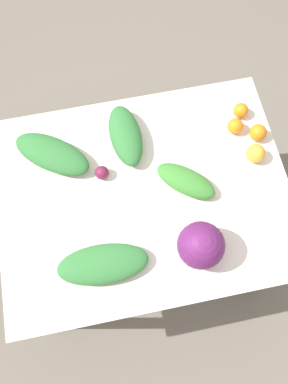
{
  "coord_description": "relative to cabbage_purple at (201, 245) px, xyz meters",
  "views": [
    {
      "loc": [
        0.1,
        0.51,
        2.22
      ],
      "look_at": [
        0.0,
        0.0,
        0.77
      ],
      "focal_mm": 35.0,
      "sensor_mm": 36.0,
      "label": 1
    }
  ],
  "objects": [
    {
      "name": "cabbage_purple",
      "position": [
        0.0,
        0.0,
        0.0
      ],
      "size": [
        0.18,
        0.18,
        0.18
      ],
      "primitive_type": "sphere",
      "color": "#601E5B",
      "rests_on": "dining_table"
    },
    {
      "name": "beet_root",
      "position": [
        0.32,
        -0.39,
        -0.06
      ],
      "size": [
        0.06,
        0.06,
        0.06
      ],
      "primitive_type": "sphere",
      "color": "maroon",
      "rests_on": "dining_table"
    },
    {
      "name": "ground_plane",
      "position": [
        0.16,
        -0.27,
        -0.84
      ],
      "size": [
        8.0,
        8.0,
        0.0
      ],
      "primitive_type": "plane",
      "color": "#70665B"
    },
    {
      "name": "dining_table",
      "position": [
        0.16,
        -0.27,
        -0.19
      ],
      "size": [
        1.22,
        0.94,
        0.75
      ],
      "color": "silver",
      "rests_on": "ground_plane"
    },
    {
      "name": "orange_3",
      "position": [
        -0.37,
        -0.44,
        -0.05
      ],
      "size": [
        0.07,
        0.07,
        0.07
      ],
      "primitive_type": "sphere",
      "color": "orange",
      "rests_on": "dining_table"
    },
    {
      "name": "greens_bunch_beet_tops",
      "position": [
        0.19,
        -0.53,
        -0.05
      ],
      "size": [
        0.15,
        0.3,
        0.09
      ],
      "primitive_type": "ellipsoid",
      "rotation": [
        0.0,
        0.0,
        1.62
      ],
      "color": "#337538",
      "rests_on": "dining_table"
    },
    {
      "name": "orange_2",
      "position": [
        -0.33,
        -0.56,
        -0.06
      ],
      "size": [
        0.07,
        0.07,
        0.07
      ],
      "primitive_type": "sphere",
      "color": "orange",
      "rests_on": "dining_table"
    },
    {
      "name": "orange_0",
      "position": [
        -0.33,
        -0.34,
        -0.05
      ],
      "size": [
        0.08,
        0.08,
        0.08
      ],
      "primitive_type": "sphere",
      "color": "#F9A833",
      "rests_on": "dining_table"
    },
    {
      "name": "greens_bunch_scallion",
      "position": [
        0.51,
        -0.51,
        -0.05
      ],
      "size": [
        0.37,
        0.32,
        0.08
      ],
      "primitive_type": "ellipsoid",
      "rotation": [
        0.0,
        0.0,
        5.66
      ],
      "color": "#337538",
      "rests_on": "dining_table"
    },
    {
      "name": "greens_bunch_kale",
      "position": [
        0.37,
        -0.01,
        -0.06
      ],
      "size": [
        0.36,
        0.17,
        0.07
      ],
      "primitive_type": "ellipsoid",
      "rotation": [
        0.0,
        0.0,
        6.23
      ],
      "color": "#337538",
      "rests_on": "dining_table"
    },
    {
      "name": "greens_bunch_chard",
      "position": [
        -0.02,
        -0.28,
        -0.06
      ],
      "size": [
        0.27,
        0.25,
        0.07
      ],
      "primitive_type": "ellipsoid",
      "rotation": [
        0.0,
        0.0,
        2.44
      ],
      "color": "#3D8433",
      "rests_on": "dining_table"
    },
    {
      "name": "orange_1",
      "position": [
        -0.29,
        -0.49,
        -0.06
      ],
      "size": [
        0.07,
        0.07,
        0.07
      ],
      "primitive_type": "sphere",
      "color": "orange",
      "rests_on": "dining_table"
    }
  ]
}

